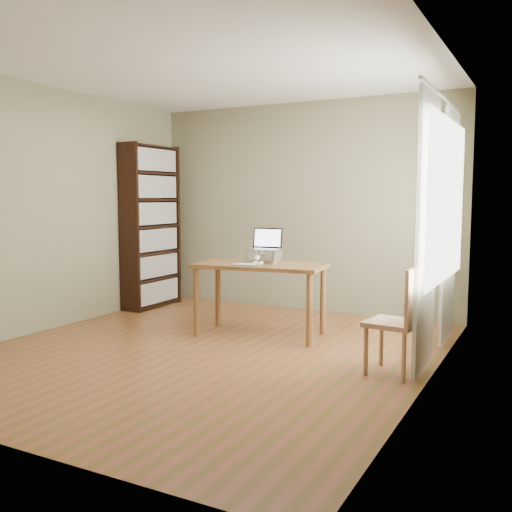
{
  "coord_description": "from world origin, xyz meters",
  "views": [
    {
      "loc": [
        2.82,
        -4.37,
        1.43
      ],
      "look_at": [
        0.12,
        0.76,
        0.83
      ],
      "focal_mm": 40.0,
      "sensor_mm": 36.0,
      "label": 1
    }
  ],
  "objects_px": {
    "bookshelf": "(151,226)",
    "laptop": "(266,244)",
    "keyboard": "(245,265)",
    "chair": "(401,317)",
    "cat": "(264,256)",
    "desk": "(260,274)"
  },
  "relations": [
    {
      "from": "bookshelf",
      "to": "desk",
      "type": "relative_size",
      "value": 1.51
    },
    {
      "from": "cat",
      "to": "chair",
      "type": "relative_size",
      "value": 0.56
    },
    {
      "from": "bookshelf",
      "to": "laptop",
      "type": "relative_size",
      "value": 6.17
    },
    {
      "from": "keyboard",
      "to": "cat",
      "type": "bearing_deg",
      "value": 66.74
    },
    {
      "from": "laptop",
      "to": "keyboard",
      "type": "distance_m",
      "value": 0.4
    },
    {
      "from": "keyboard",
      "to": "cat",
      "type": "xyz_separation_m",
      "value": [
        0.04,
        0.33,
        0.06
      ]
    },
    {
      "from": "cat",
      "to": "bookshelf",
      "type": "bearing_deg",
      "value": 151.3
    },
    {
      "from": "bookshelf",
      "to": "laptop",
      "type": "height_order",
      "value": "bookshelf"
    },
    {
      "from": "laptop",
      "to": "chair",
      "type": "xyz_separation_m",
      "value": [
        1.61,
        -0.79,
        -0.47
      ]
    },
    {
      "from": "desk",
      "to": "keyboard",
      "type": "relative_size",
      "value": 4.96
    },
    {
      "from": "keyboard",
      "to": "chair",
      "type": "height_order",
      "value": "chair"
    },
    {
      "from": "cat",
      "to": "laptop",
      "type": "bearing_deg",
      "value": 64.67
    },
    {
      "from": "laptop",
      "to": "bookshelf",
      "type": "bearing_deg",
      "value": 155.12
    },
    {
      "from": "desk",
      "to": "laptop",
      "type": "relative_size",
      "value": 4.08
    },
    {
      "from": "laptop",
      "to": "chair",
      "type": "distance_m",
      "value": 1.85
    },
    {
      "from": "bookshelf",
      "to": "keyboard",
      "type": "distance_m",
      "value": 2.2
    },
    {
      "from": "desk",
      "to": "keyboard",
      "type": "distance_m",
      "value": 0.25
    },
    {
      "from": "bookshelf",
      "to": "desk",
      "type": "height_order",
      "value": "bookshelf"
    },
    {
      "from": "desk",
      "to": "cat",
      "type": "bearing_deg",
      "value": 86.18
    },
    {
      "from": "desk",
      "to": "laptop",
      "type": "distance_m",
      "value": 0.32
    },
    {
      "from": "bookshelf",
      "to": "desk",
      "type": "distance_m",
      "value": 2.17
    },
    {
      "from": "bookshelf",
      "to": "keyboard",
      "type": "xyz_separation_m",
      "value": [
        1.94,
        -0.99,
        -0.29
      ]
    }
  ]
}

